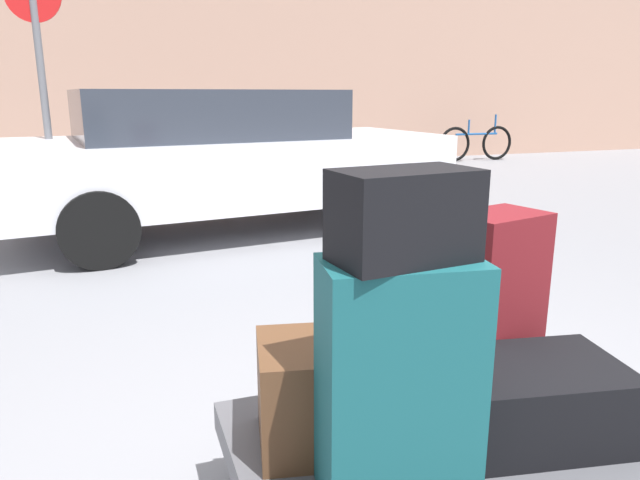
# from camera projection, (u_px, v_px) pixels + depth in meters

# --- Properties ---
(luggage_cart) EXTENTS (1.31, 0.89, 0.34)m
(luggage_cart) POSITION_uv_depth(u_px,v_px,m) (445.00, 456.00, 1.83)
(luggage_cart) COLOR #4C4C51
(luggage_cart) RESTS_ON ground_plane
(suitcase_teal_rear_left) EXTENTS (0.43, 0.28, 0.65)m
(suitcase_teal_rear_left) POSITION_uv_depth(u_px,v_px,m) (398.00, 383.00, 1.48)
(suitcase_teal_rear_left) COLOR #144C51
(suitcase_teal_rear_left) RESTS_ON luggage_cart
(suitcase_black_rear_right) EXTENTS (0.56, 0.46, 0.24)m
(suitcase_black_rear_right) POSITION_uv_depth(u_px,v_px,m) (537.00, 399.00, 1.81)
(suitcase_black_rear_right) COLOR black
(suitcase_black_rear_right) RESTS_ON luggage_cart
(suitcase_maroon_front_left) EXTENTS (0.37, 0.30, 0.65)m
(suitcase_maroon_front_left) POSITION_uv_depth(u_px,v_px,m) (493.00, 301.00, 2.07)
(suitcase_maroon_front_left) COLOR maroon
(suitcase_maroon_front_left) RESTS_ON luggage_cart
(duffel_bag_brown_front_right) EXTENTS (0.68, 0.44, 0.33)m
(duffel_bag_brown_front_right) POSITION_uv_depth(u_px,v_px,m) (362.00, 390.00, 1.77)
(duffel_bag_brown_front_right) COLOR #51331E
(duffel_bag_brown_front_right) RESTS_ON luggage_cart
(duffel_bag_black_topmost_pile) EXTENTS (0.36, 0.23, 0.22)m
(duffel_bag_black_topmost_pile) POSITION_uv_depth(u_px,v_px,m) (404.00, 216.00, 1.37)
(duffel_bag_black_topmost_pile) COLOR black
(duffel_bag_black_topmost_pile) RESTS_ON suitcase_teal_rear_left
(parked_car) EXTENTS (4.49, 2.33, 1.42)m
(parked_car) POSITION_uv_depth(u_px,v_px,m) (227.00, 157.00, 5.90)
(parked_car) COLOR silver
(parked_car) RESTS_ON ground_plane
(bicycle_leaning) EXTENTS (1.76, 0.06, 0.96)m
(bicycle_leaning) POSITION_uv_depth(u_px,v_px,m) (476.00, 143.00, 12.26)
(bicycle_leaning) COLOR black
(bicycle_leaning) RESTS_ON ground_plane
(bollard_kerb_near) EXTENTS (0.24, 0.24, 0.59)m
(bollard_kerb_near) POSITION_uv_depth(u_px,v_px,m) (342.00, 158.00, 10.07)
(bollard_kerb_near) COLOR #72665B
(bollard_kerb_near) RESTS_ON ground_plane
(bollard_kerb_mid) EXTENTS (0.24, 0.24, 0.59)m
(bollard_kerb_mid) POSITION_uv_depth(u_px,v_px,m) (424.00, 155.00, 10.58)
(bollard_kerb_mid) COLOR #72665B
(bollard_kerb_mid) RESTS_ON ground_plane
(no_parking_sign) EXTENTS (0.50, 0.10, 2.52)m
(no_parking_sign) POSITION_uv_depth(u_px,v_px,m) (42.00, 76.00, 5.45)
(no_parking_sign) COLOR slate
(no_parking_sign) RESTS_ON ground_plane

